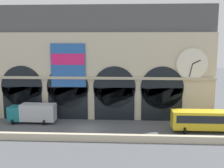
{
  "coord_description": "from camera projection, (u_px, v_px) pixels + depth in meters",
  "views": [
    {
      "loc": [
        5.97,
        -38.94,
        12.97
      ],
      "look_at": [
        3.52,
        5.0,
        6.1
      ],
      "focal_mm": 43.22,
      "sensor_mm": 36.0,
      "label": 1
    }
  ],
  "objects": [
    {
      "name": "box_truck_midwest",
      "position": [
        33.0,
        113.0,
        43.5
      ],
      "size": [
        7.5,
        2.91,
        3.12
      ],
      "color": "#19727A",
      "rests_on": "ground"
    },
    {
      "name": "quay_parapet_wall",
      "position": [
        81.0,
        137.0,
        35.68
      ],
      "size": [
        90.0,
        0.7,
        0.96
      ],
      "primitive_type": "cube",
      "color": "beige",
      "rests_on": "ground"
    },
    {
      "name": "station_building",
      "position": [
        93.0,
        64.0,
        46.71
      ],
      "size": [
        40.7,
        5.38,
        19.0
      ],
      "color": "beige",
      "rests_on": "ground"
    },
    {
      "name": "ground_plane",
      "position": [
        87.0,
        129.0,
        40.74
      ],
      "size": [
        200.0,
        200.0,
        0.0
      ],
      "primitive_type": "plane",
      "color": "#54565B"
    },
    {
      "name": "bus_east",
      "position": [
        210.0,
        120.0,
        39.1
      ],
      "size": [
        11.0,
        3.25,
        3.1
      ],
      "color": "gold",
      "rests_on": "ground"
    }
  ]
}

